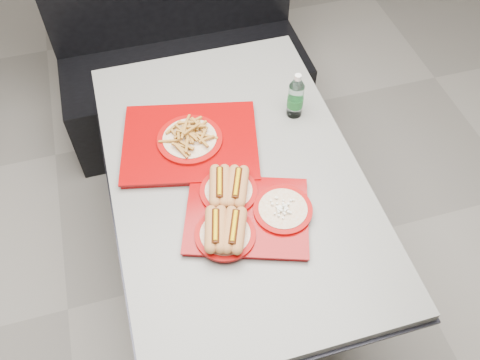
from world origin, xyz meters
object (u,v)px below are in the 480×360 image
object	(u,v)px
diner_table	(235,197)
booth_bench	(182,59)
tray_near	(242,212)
tray_far	(190,141)
water_bottle	(296,98)

from	to	relation	value
diner_table	booth_bench	size ratio (longest dim) A/B	1.05
diner_table	tray_near	world-z (taller)	tray_near
diner_table	tray_far	world-z (taller)	tray_far
water_bottle	diner_table	bearing A→B (deg)	-144.53
water_bottle	booth_bench	bearing A→B (deg)	109.29
tray_far	water_bottle	world-z (taller)	water_bottle
tray_near	tray_far	xyz separation A→B (m)	(-0.10, 0.36, -0.00)
diner_table	tray_far	size ratio (longest dim) A/B	2.46
diner_table	tray_near	bearing A→B (deg)	-98.38
booth_bench	tray_near	size ratio (longest dim) A/B	2.72
diner_table	water_bottle	bearing A→B (deg)	35.47
tray_near	water_bottle	world-z (taller)	water_bottle
booth_bench	tray_near	distance (m)	1.35
booth_bench	water_bottle	distance (m)	1.02
tray_near	water_bottle	bearing A→B (deg)	51.25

